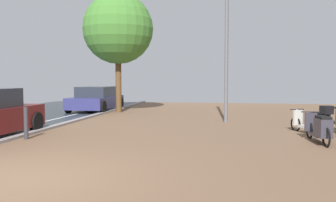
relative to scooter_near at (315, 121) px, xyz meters
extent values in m
cube|color=brown|center=(-1.33, -6.01, -0.45)|extent=(14.40, 40.00, 0.05)
torus|color=black|center=(0.19, -0.37, -0.20)|extent=(0.27, 0.46, 0.49)
torus|color=black|center=(-0.42, 0.82, -0.20)|extent=(0.27, 0.46, 0.49)
cube|color=silver|center=(-0.12, 0.23, -0.22)|extent=(0.59, 0.79, 0.08)
cube|color=silver|center=(0.08, -0.15, -0.01)|extent=(0.54, 0.66, 0.42)
cube|color=black|center=(0.08, -0.15, 0.22)|extent=(0.48, 0.59, 0.06)
cylinder|color=silver|center=(-0.41, 0.80, 0.04)|extent=(0.12, 0.14, 0.49)
cube|color=silver|center=(-0.38, 0.73, 0.02)|extent=(0.32, 0.22, 0.48)
cylinder|color=black|center=(-0.40, 0.78, 0.28)|extent=(0.48, 0.26, 0.03)
cube|color=black|center=(0.21, -0.41, 0.37)|extent=(0.38, 0.38, 0.24)
torus|color=black|center=(-0.18, -2.03, -0.18)|extent=(0.10, 0.53, 0.53)
torus|color=black|center=(-0.30, -0.68, -0.18)|extent=(0.10, 0.53, 0.53)
cube|color=#383642|center=(-0.24, -1.35, -0.21)|extent=(0.35, 0.78, 0.08)
cube|color=#383642|center=(-0.20, -1.78, 0.03)|extent=(0.35, 0.62, 0.47)
cube|color=black|center=(-0.20, -1.78, 0.29)|extent=(0.31, 0.56, 0.06)
cylinder|color=#383642|center=(-0.30, -0.71, 0.08)|extent=(0.08, 0.13, 0.53)
cube|color=#383642|center=(-0.29, -0.78, 0.05)|extent=(0.33, 0.11, 0.52)
cylinder|color=black|center=(-0.30, -0.73, 0.34)|extent=(0.52, 0.08, 0.03)
cylinder|color=black|center=(-8.68, -0.69, -0.11)|extent=(0.20, 0.62, 0.62)
cube|color=navy|center=(-9.46, 6.88, 0.03)|extent=(1.84, 3.99, 0.57)
cube|color=#282D38|center=(-9.46, 6.88, 0.58)|extent=(1.55, 2.08, 0.52)
cylinder|color=black|center=(-10.34, 8.36, -0.11)|extent=(0.20, 0.62, 0.62)
cylinder|color=black|center=(-8.58, 8.36, -0.11)|extent=(0.20, 0.62, 0.62)
cylinder|color=black|center=(-10.34, 5.41, -0.11)|extent=(0.20, 0.62, 0.62)
cylinder|color=black|center=(-8.58, 5.41, -0.11)|extent=(0.20, 0.62, 0.62)
cylinder|color=slate|center=(-2.68, 2.65, 2.66)|extent=(0.14, 0.14, 6.16)
cylinder|color=brown|center=(-8.04, 6.27, 1.05)|extent=(0.29, 0.29, 2.94)
sphere|color=#468332|center=(-8.04, 6.27, 3.74)|extent=(3.50, 3.50, 3.50)
cylinder|color=#38383D|center=(-8.18, -2.13, 0.03)|extent=(0.12, 0.12, 0.90)
camera|label=1|loc=(-2.59, -11.63, 1.29)|focal=39.53mm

